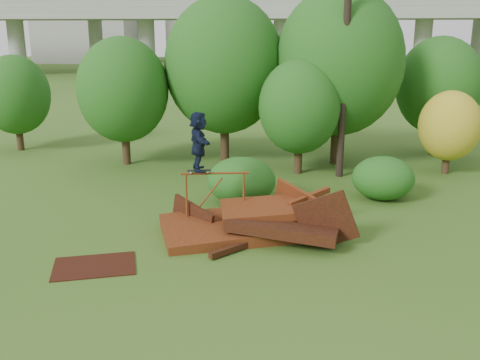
# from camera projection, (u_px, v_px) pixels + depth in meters

# --- Properties ---
(ground) EXTENTS (240.00, 240.00, 0.00)m
(ground) POSITION_uv_depth(u_px,v_px,m) (265.00, 263.00, 13.34)
(ground) COLOR #2D5116
(ground) RESTS_ON ground
(scrap_pile) EXTENTS (5.76, 3.70, 1.86)m
(scrap_pile) POSITION_uv_depth(u_px,v_px,m) (253.00, 224.00, 15.14)
(scrap_pile) COLOR #491B0D
(scrap_pile) RESTS_ON ground
(grind_rail) EXTENTS (1.95, 0.37, 1.70)m
(grind_rail) POSITION_uv_depth(u_px,v_px,m) (215.00, 190.00, 15.49)
(grind_rail) COLOR brown
(grind_rail) RESTS_ON ground
(skateboard) EXTENTS (0.70, 0.29, 0.07)m
(skateboard) POSITION_uv_depth(u_px,v_px,m) (199.00, 171.00, 15.30)
(skateboard) COLOR black
(skateboard) RESTS_ON grind_rail
(skater) EXTENTS (0.88, 1.64, 1.68)m
(skater) POSITION_uv_depth(u_px,v_px,m) (199.00, 141.00, 15.08)
(skater) COLOR black
(skater) RESTS_ON skateboard
(flat_plate) EXTENTS (2.30, 1.92, 0.03)m
(flat_plate) POSITION_uv_depth(u_px,v_px,m) (94.00, 266.00, 13.16)
(flat_plate) COLOR black
(flat_plate) RESTS_ON ground
(tree_0) EXTENTS (3.87, 3.87, 5.46)m
(tree_0) POSITION_uv_depth(u_px,v_px,m) (123.00, 90.00, 22.67)
(tree_0) COLOR black
(tree_0) RESTS_ON ground
(tree_1) EXTENTS (5.16, 5.16, 7.18)m
(tree_1) POSITION_uv_depth(u_px,v_px,m) (224.00, 65.00, 23.16)
(tree_1) COLOR black
(tree_1) RESTS_ON ground
(tree_2) EXTENTS (3.29, 3.29, 4.63)m
(tree_2) POSITION_uv_depth(u_px,v_px,m) (300.00, 107.00, 21.26)
(tree_2) COLOR black
(tree_2) RESTS_ON ground
(tree_3) EXTENTS (5.40, 5.40, 7.49)m
(tree_3) POSITION_uv_depth(u_px,v_px,m) (339.00, 62.00, 22.49)
(tree_3) COLOR black
(tree_3) RESTS_ON ground
(tree_4) EXTENTS (2.45, 2.45, 3.38)m
(tree_4) POSITION_uv_depth(u_px,v_px,m) (450.00, 126.00, 21.42)
(tree_4) COLOR black
(tree_4) RESTS_ON ground
(tree_5) EXTENTS (3.89, 3.89, 5.46)m
(tree_5) POSITION_uv_depth(u_px,v_px,m) (439.00, 86.00, 24.53)
(tree_5) COLOR black
(tree_5) RESTS_ON ground
(tree_6) EXTENTS (3.29, 3.29, 4.60)m
(tree_6) POSITION_uv_depth(u_px,v_px,m) (15.00, 95.00, 25.64)
(tree_6) COLOR black
(tree_6) RESTS_ON ground
(shrub_left) EXTENTS (2.29, 2.12, 1.59)m
(shrub_left) POSITION_uv_depth(u_px,v_px,m) (241.00, 181.00, 17.87)
(shrub_left) COLOR #1E5416
(shrub_left) RESTS_ON ground
(shrub_right) EXTENTS (2.13, 1.95, 1.51)m
(shrub_right) POSITION_uv_depth(u_px,v_px,m) (383.00, 178.00, 18.34)
(shrub_right) COLOR #1E5416
(shrub_right) RESTS_ON ground
(utility_pole) EXTENTS (1.40, 0.28, 10.44)m
(utility_pole) POSITION_uv_depth(u_px,v_px,m) (346.00, 40.00, 20.09)
(utility_pole) COLOR black
(utility_pole) RESTS_ON ground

